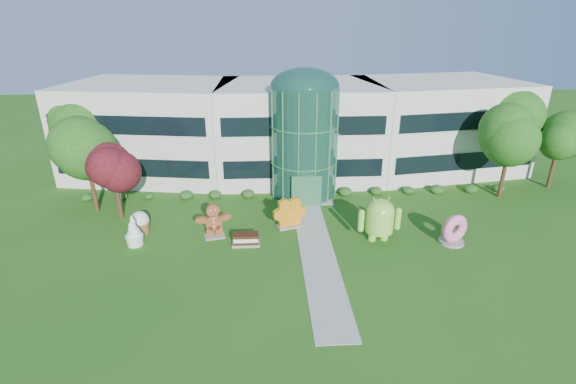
{
  "coord_description": "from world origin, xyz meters",
  "views": [
    {
      "loc": [
        -3.5,
        -24.23,
        15.25
      ],
      "look_at": [
        -1.77,
        6.0,
        2.6
      ],
      "focal_mm": 26.0,
      "sensor_mm": 36.0,
      "label": 1
    }
  ],
  "objects_px": {
    "android_green": "(380,217)",
    "android_black": "(287,214)",
    "donut": "(453,229)",
    "gingerbread": "(214,221)"
  },
  "relations": [
    {
      "from": "android_black",
      "to": "gingerbread",
      "type": "relative_size",
      "value": 0.67
    },
    {
      "from": "donut",
      "to": "android_black",
      "type": "bearing_deg",
      "value": 140.53
    },
    {
      "from": "android_green",
      "to": "gingerbread",
      "type": "relative_size",
      "value": 1.28
    },
    {
      "from": "gingerbread",
      "to": "android_green",
      "type": "bearing_deg",
      "value": -18.12
    },
    {
      "from": "android_green",
      "to": "donut",
      "type": "distance_m",
      "value": 5.38
    },
    {
      "from": "android_green",
      "to": "android_black",
      "type": "height_order",
      "value": "android_green"
    },
    {
      "from": "android_black",
      "to": "donut",
      "type": "bearing_deg",
      "value": -18.89
    },
    {
      "from": "android_green",
      "to": "donut",
      "type": "relative_size",
      "value": 1.64
    },
    {
      "from": "android_black",
      "to": "gingerbread",
      "type": "height_order",
      "value": "gingerbread"
    },
    {
      "from": "android_black",
      "to": "donut",
      "type": "relative_size",
      "value": 0.86
    }
  ]
}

